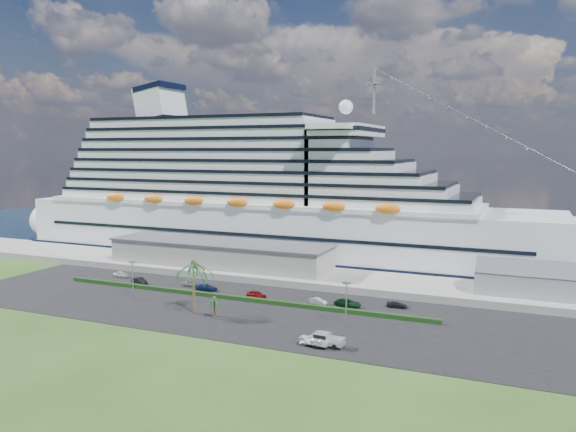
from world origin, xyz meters
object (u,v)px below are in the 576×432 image
at_px(parked_car_3, 206,287).
at_px(pickup_truck, 326,339).
at_px(boat_trailer, 315,340).
at_px(cruise_ship, 270,202).

bearing_deg(parked_car_3, pickup_truck, -127.80).
distance_m(parked_car_3, boat_trailer, 43.39).
bearing_deg(cruise_ship, boat_trailer, -59.63).
bearing_deg(boat_trailer, cruise_ship, 120.37).
bearing_deg(boat_trailer, pickup_truck, 37.01).
relative_size(parked_car_3, pickup_truck, 0.88).
bearing_deg(cruise_ship, pickup_truck, -58.29).
height_order(cruise_ship, parked_car_3, cruise_ship).
height_order(parked_car_3, pickup_truck, pickup_truck).
relative_size(cruise_ship, parked_car_3, 35.25).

